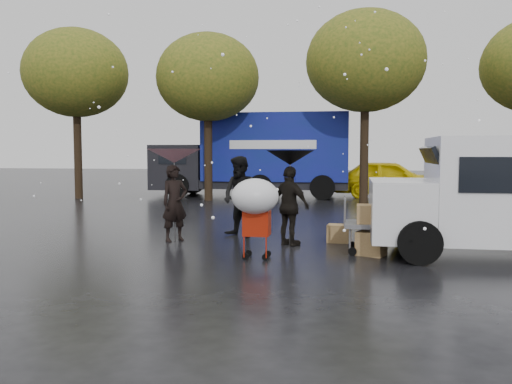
% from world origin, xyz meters
% --- Properties ---
extents(ground, '(90.00, 90.00, 0.00)m').
position_xyz_m(ground, '(0.00, 0.00, 0.00)').
color(ground, black).
rests_on(ground, ground).
extents(person_pink, '(0.70, 0.71, 1.65)m').
position_xyz_m(person_pink, '(-1.74, 0.51, 0.82)').
color(person_pink, black).
rests_on(person_pink, ground).
extents(person_middle, '(1.12, 1.05, 1.83)m').
position_xyz_m(person_middle, '(-0.47, 1.34, 0.92)').
color(person_middle, black).
rests_on(person_middle, ground).
extents(person_black, '(1.02, 0.87, 1.64)m').
position_xyz_m(person_black, '(0.77, 0.38, 0.82)').
color(person_black, black).
rests_on(person_black, ground).
extents(umbrella_pink, '(1.16, 1.16, 1.99)m').
position_xyz_m(umbrella_pink, '(-1.74, 0.51, 1.84)').
color(umbrella_pink, '#4C4C4C').
rests_on(umbrella_pink, ground).
extents(umbrella_black, '(0.98, 0.98, 1.96)m').
position_xyz_m(umbrella_black, '(0.77, 0.38, 1.81)').
color(umbrella_black, '#4C4C4C').
rests_on(umbrella_black, ground).
extents(vendor_cart, '(1.52, 0.80, 1.27)m').
position_xyz_m(vendor_cart, '(2.72, -0.21, 0.73)').
color(vendor_cart, slate).
rests_on(vendor_cart, ground).
extents(shopping_cart, '(0.84, 0.84, 1.46)m').
position_xyz_m(shopping_cart, '(0.32, -1.23, 1.06)').
color(shopping_cart, '#AE1E09').
rests_on(shopping_cart, ground).
extents(blue_truck, '(8.30, 2.60, 3.50)m').
position_xyz_m(blue_truck, '(-1.91, 12.11, 1.76)').
color(blue_truck, navy).
rests_on(blue_truck, ground).
extents(box_ground_near, '(0.61, 0.56, 0.45)m').
position_xyz_m(box_ground_near, '(2.38, -0.42, 0.22)').
color(box_ground_near, olive).
rests_on(box_ground_near, ground).
extents(box_ground_far, '(0.52, 0.43, 0.38)m').
position_xyz_m(box_ground_far, '(1.76, 0.95, 0.19)').
color(box_ground_far, olive).
rests_on(box_ground_far, ground).
extents(yellow_taxi, '(4.70, 2.05, 1.58)m').
position_xyz_m(yellow_taxi, '(3.63, 12.63, 0.79)').
color(yellow_taxi, yellow).
rests_on(yellow_taxi, ground).
extents(tree_row, '(21.60, 4.40, 7.12)m').
position_xyz_m(tree_row, '(-0.47, 10.00, 5.02)').
color(tree_row, black).
rests_on(tree_row, ground).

